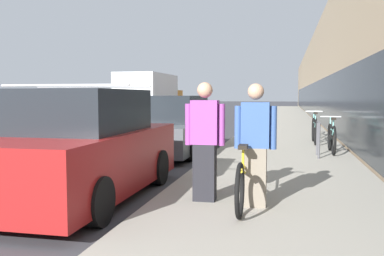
# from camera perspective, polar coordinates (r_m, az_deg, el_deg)

# --- Properties ---
(sidewalk_slab) EXTENTS (3.41, 70.00, 0.11)m
(sidewalk_slab) POSITION_cam_1_polar(r_m,az_deg,el_deg) (24.28, 12.22, 0.73)
(sidewalk_slab) COLOR gray
(sidewalk_slab) RESTS_ON ground
(storefront_facade) EXTENTS (10.01, 70.00, 5.60)m
(storefront_facade) POSITION_cam_1_polar(r_m,az_deg,el_deg) (32.93, 24.25, 6.14)
(storefront_facade) COLOR tan
(storefront_facade) RESTS_ON ground
(lawn_strip) EXTENTS (5.31, 70.00, 0.03)m
(lawn_strip) POSITION_cam_1_polar(r_m,az_deg,el_deg) (30.80, -10.88, 1.43)
(lawn_strip) COLOR #5B9347
(lawn_strip) RESTS_ON ground
(tandem_bicycle) EXTENTS (0.52, 2.61, 0.84)m
(tandem_bicycle) POSITION_cam_1_polar(r_m,az_deg,el_deg) (6.00, 7.38, -6.05)
(tandem_bicycle) COLOR black
(tandem_bicycle) RESTS_ON sidewalk_slab
(person_rider) EXTENTS (0.54, 0.21, 1.59)m
(person_rider) POSITION_cam_1_polar(r_m,az_deg,el_deg) (5.59, 8.42, -2.26)
(person_rider) COLOR #756B5B
(person_rider) RESTS_ON sidewalk_slab
(person_bystander) EXTENTS (0.55, 0.22, 1.62)m
(person_bystander) POSITION_cam_1_polar(r_m,az_deg,el_deg) (5.83, 1.72, -1.82)
(person_bystander) COLOR black
(person_bystander) RESTS_ON sidewalk_slab
(bike_rack_hoop) EXTENTS (0.05, 0.60, 0.84)m
(bike_rack_hoop) POSITION_cam_1_polar(r_m,az_deg,el_deg) (10.44, 16.49, -0.92)
(bike_rack_hoop) COLOR #4C4C51
(bike_rack_hoop) RESTS_ON sidewalk_slab
(cruiser_bike_nearest) EXTENTS (0.52, 1.67, 0.91)m
(cruiser_bike_nearest) POSITION_cam_1_polar(r_m,az_deg,el_deg) (11.29, 18.13, -1.24)
(cruiser_bike_nearest) COLOR black
(cruiser_bike_nearest) RESTS_ON sidewalk_slab
(cruiser_bike_middle) EXTENTS (0.52, 1.82, 0.96)m
(cruiser_bike_middle) POSITION_cam_1_polar(r_m,az_deg,el_deg) (13.41, 16.02, -0.26)
(cruiser_bike_middle) COLOR black
(cruiser_bike_middle) RESTS_ON sidewalk_slab
(cruiser_bike_farthest) EXTENTS (0.52, 1.80, 0.89)m
(cruiser_bike_farthest) POSITION_cam_1_polar(r_m,az_deg,el_deg) (15.77, 16.02, 0.31)
(cruiser_bike_farthest) COLOR black
(cruiser_bike_farthest) RESTS_ON sidewalk_slab
(parked_sedan_curbside) EXTENTS (1.92, 4.09, 1.70)m
(parked_sedan_curbside) POSITION_cam_1_polar(r_m,az_deg,el_deg) (6.60, -14.69, -2.80)
(parked_sedan_curbside) COLOR maroon
(parked_sedan_curbside) RESTS_ON ground
(vintage_roadster_curbside) EXTENTS (1.85, 4.72, 1.54)m
(vintage_roadster_curbside) POSITION_cam_1_polar(r_m,az_deg,el_deg) (11.56, -2.67, 0.11)
(vintage_roadster_curbside) COLOR #4C5156
(vintage_roadster_curbside) RESTS_ON ground
(moving_truck) EXTENTS (2.37, 6.82, 2.78)m
(moving_truck) POSITION_cam_1_polar(r_m,az_deg,el_deg) (25.49, -5.53, 4.03)
(moving_truck) COLOR orange
(moving_truck) RESTS_ON ground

